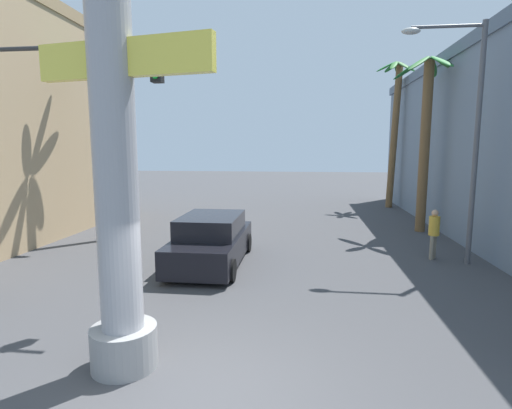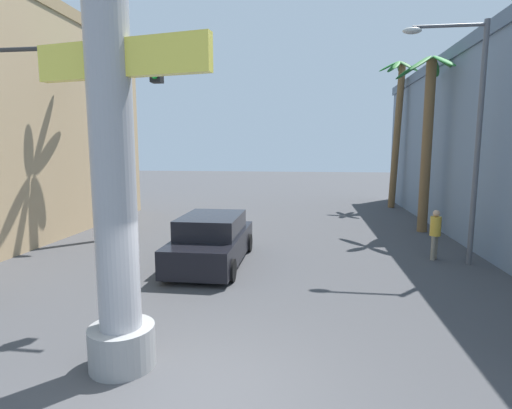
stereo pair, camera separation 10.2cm
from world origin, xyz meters
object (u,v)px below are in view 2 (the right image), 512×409
object	(u,v)px
car_lead	(212,241)
street_lamp	(467,121)
palm_tree_far_right	(397,124)
palm_tree_mid_left	(108,122)
neon_sign_pole	(109,67)
pedestrian_mid_right	(435,231)
traffic_light_mast	(39,123)
palm_tree_mid_right	(428,130)

from	to	relation	value
car_lead	street_lamp	bearing A→B (deg)	7.26
palm_tree_far_right	palm_tree_mid_left	size ratio (longest dim) A/B	1.18
neon_sign_pole	palm_tree_far_right	bearing A→B (deg)	66.77
car_lead	palm_tree_far_right	bearing A→B (deg)	58.21
pedestrian_mid_right	traffic_light_mast	bearing A→B (deg)	-155.48
street_lamp	palm_tree_mid_left	xyz separation A→B (m)	(-12.55, 2.08, 0.22)
car_lead	palm_tree_mid_right	world-z (taller)	palm_tree_mid_right
palm_tree_mid_right	palm_tree_far_right	xyz separation A→B (m)	(0.26, 7.33, 0.71)
palm_tree_mid_right	car_lead	bearing A→B (deg)	-143.15
palm_tree_far_right	pedestrian_mid_right	xyz separation A→B (m)	(-1.12, -11.91, -4.14)
neon_sign_pole	palm_tree_mid_right	bearing A→B (deg)	56.23
street_lamp	palm_tree_far_right	world-z (taller)	palm_tree_far_right
car_lead	palm_tree_mid_left	bearing A→B (deg)	147.76
neon_sign_pole	palm_tree_mid_left	bearing A→B (deg)	117.64
street_lamp	palm_tree_mid_left	distance (m)	12.72
traffic_light_mast	palm_tree_mid_right	distance (m)	14.60
palm_tree_mid_right	palm_tree_mid_left	world-z (taller)	palm_tree_mid_right
palm_tree_mid_right	neon_sign_pole	bearing A→B (deg)	-123.77
traffic_light_mast	neon_sign_pole	bearing A→B (deg)	-40.78
neon_sign_pole	traffic_light_mast	xyz separation A→B (m)	(-3.18, 2.74, -0.64)
neon_sign_pole	palm_tree_mid_left	distance (m)	10.30
neon_sign_pole	car_lead	world-z (taller)	neon_sign_pole
traffic_light_mast	car_lead	xyz separation A→B (m)	(3.25, 3.32, -3.48)
street_lamp	palm_tree_mid_left	world-z (taller)	palm_tree_mid_left
car_lead	palm_tree_mid_right	distance (m)	10.64
palm_tree_mid_left	pedestrian_mid_right	bearing A→B (deg)	-7.82
neon_sign_pole	palm_tree_far_right	xyz separation A→B (m)	(8.32, 19.39, 0.23)
palm_tree_far_right	street_lamp	bearing A→B (deg)	-92.55
neon_sign_pole	street_lamp	world-z (taller)	neon_sign_pole
traffic_light_mast	palm_tree_mid_right	bearing A→B (deg)	39.64
neon_sign_pole	street_lamp	bearing A→B (deg)	42.21
neon_sign_pole	palm_tree_far_right	distance (m)	21.10
palm_tree_mid_left	neon_sign_pole	bearing A→B (deg)	-62.36
neon_sign_pole	palm_tree_mid_right	xyz separation A→B (m)	(8.06, 12.06, -0.48)
street_lamp	palm_tree_far_right	size ratio (longest dim) A/B	0.84
neon_sign_pole	pedestrian_mid_right	world-z (taller)	neon_sign_pole
street_lamp	palm_tree_far_right	distance (m)	12.37
car_lead	pedestrian_mid_right	distance (m)	7.27
street_lamp	palm_tree_mid_left	bearing A→B (deg)	170.61
car_lead	palm_tree_far_right	distance (m)	16.26
neon_sign_pole	palm_tree_mid_left	size ratio (longest dim) A/B	1.34
neon_sign_pole	palm_tree_mid_right	size ratio (longest dim) A/B	1.34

